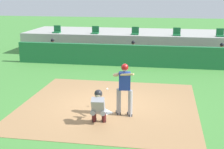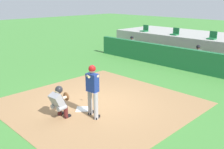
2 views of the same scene
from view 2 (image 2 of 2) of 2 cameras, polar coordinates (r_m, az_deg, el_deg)
The scene contains 13 objects.
ground_plane at distance 9.71m, azimuth -2.94°, elevation -6.51°, with size 80.00×80.00×0.00m, color #428438.
dirt_infield at distance 9.71m, azimuth -2.94°, elevation -6.48°, with size 6.40×6.40×0.01m, color #9E754C.
home_plate at distance 9.23m, azimuth -6.66°, elevation -7.73°, with size 0.44×0.44×0.02m, color white.
batter_at_plate at distance 8.30m, azimuth -4.44°, elevation -3.01°, with size 0.76×0.68×1.80m.
catcher_crouched at distance 8.54m, azimuth -11.65°, elevation -5.79°, with size 0.52×1.78×1.13m.
dugout_wall at distance 14.47m, azimuth 16.50°, elevation 3.20°, with size 13.00×0.30×1.20m, color #1E6638.
dugout_bench at distance 15.42m, azimuth 18.19°, elevation 2.44°, with size 11.80×0.44×0.45m, color olive.
dugout_player_0 at distance 17.83m, azimuth 4.18°, elevation 6.59°, with size 0.49×0.70×1.30m.
dugout_player_1 at distance 15.15m, azimuth 18.38°, elevation 3.92°, with size 0.49×0.70×1.30m.
stands_platform at distance 18.38m, azimuth 23.24°, elevation 5.65°, with size 15.00×4.40×1.40m, color #9E9E99.
stadium_seat_0 at distance 19.50m, azimuth 7.37°, elevation 9.93°, with size 0.46×0.46×0.48m.
stadium_seat_1 at distance 18.04m, azimuth 13.97°, elevation 9.02°, with size 0.46×0.46×0.48m.
stadium_seat_2 at distance 16.86m, azimuth 21.57°, elevation 7.82°, with size 0.46×0.46×0.48m.
Camera 2 is at (6.64, -5.94, 3.85)m, focal length 40.76 mm.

